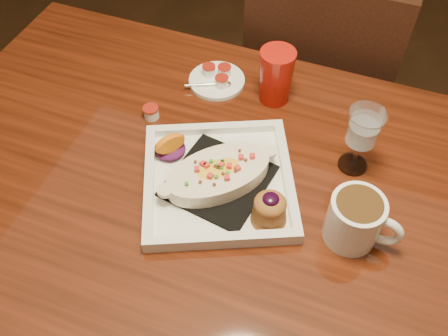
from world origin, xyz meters
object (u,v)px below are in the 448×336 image
(chair_far, at_px, (317,90))
(saucer, at_px, (216,79))
(goblet, at_px, (363,131))
(plate, at_px, (222,180))
(table, at_px, (253,231))
(coffee_mug, at_px, (356,219))
(red_tumbler, at_px, (276,76))

(chair_far, xyz_separation_m, saucer, (-0.20, -0.33, 0.25))
(goblet, bearing_deg, plate, -146.86)
(plate, relative_size, saucer, 2.89)
(table, bearing_deg, coffee_mug, -0.91)
(goblet, bearing_deg, red_tumbler, 147.51)
(saucer, relative_size, red_tumbler, 1.01)
(chair_far, bearing_deg, plate, 83.11)
(plate, bearing_deg, table, -35.46)
(coffee_mug, relative_size, red_tumbler, 1.05)
(coffee_mug, xyz_separation_m, saucer, (-0.38, 0.30, -0.05))
(chair_far, distance_m, goblet, 0.60)
(table, height_order, saucer, saucer)
(plate, bearing_deg, saucer, 89.03)
(goblet, relative_size, saucer, 1.13)
(goblet, xyz_separation_m, red_tumbler, (-0.21, 0.13, -0.04))
(saucer, height_order, red_tumbler, red_tumbler)
(table, xyz_separation_m, coffee_mug, (0.19, -0.00, 0.15))
(chair_far, bearing_deg, goblet, 108.38)
(chair_far, height_order, red_tumbler, chair_far)
(coffee_mug, height_order, goblet, goblet)
(chair_far, relative_size, plate, 2.43)
(coffee_mug, bearing_deg, plate, -179.42)
(table, relative_size, red_tumbler, 11.44)
(chair_far, relative_size, red_tumbler, 7.09)
(saucer, bearing_deg, plate, -66.55)
(chair_far, bearing_deg, saucer, 58.71)
(chair_far, distance_m, plate, 0.68)
(table, height_order, plate, plate)
(saucer, bearing_deg, chair_far, 58.71)
(coffee_mug, relative_size, saucer, 1.04)
(plate, distance_m, goblet, 0.28)
(table, distance_m, coffee_mug, 0.24)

